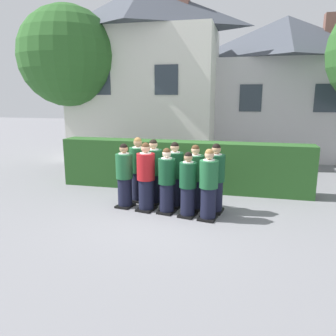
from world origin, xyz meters
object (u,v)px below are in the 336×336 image
(student_rear_row_0, at_px, (138,171))
(student_front_row_0, at_px, (125,177))
(student_front_row_2, at_px, (167,182))
(student_rear_row_1, at_px, (154,173))
(student_rear_row_2, at_px, (175,176))
(student_front_row_3, at_px, (188,186))
(student_rear_row_4, at_px, (215,180))
(student_in_red_blazer, at_px, (146,178))
(student_front_row_4, at_px, (208,186))
(student_rear_row_3, at_px, (195,179))

(student_rear_row_0, bearing_deg, student_front_row_0, -108.17)
(student_front_row_2, height_order, student_rear_row_1, student_rear_row_1)
(student_front_row_2, bearing_deg, student_rear_row_2, 80.05)
(student_front_row_3, xyz_separation_m, student_rear_row_2, (-0.45, 0.62, 0.06))
(student_front_row_2, distance_m, student_rear_row_1, 0.80)
(student_rear_row_0, xyz_separation_m, student_rear_row_4, (2.08, -0.41, -0.02))
(student_in_red_blazer, xyz_separation_m, student_front_row_4, (1.55, -0.27, -0.03))
(student_front_row_2, height_order, student_rear_row_2, student_rear_row_2)
(student_rear_row_1, bearing_deg, student_in_red_blazer, -93.33)
(student_rear_row_3, relative_size, student_rear_row_4, 0.96)
(student_in_red_blazer, relative_size, student_front_row_3, 1.10)
(student_rear_row_4, bearing_deg, student_rear_row_2, 170.51)
(student_front_row_4, bearing_deg, student_rear_row_4, 78.84)
(student_rear_row_2, bearing_deg, student_rear_row_1, 167.83)
(student_rear_row_0, xyz_separation_m, student_rear_row_3, (1.57, -0.32, -0.05))
(student_front_row_4, bearing_deg, student_rear_row_1, 151.50)
(student_rear_row_3, bearing_deg, student_rear_row_0, 168.60)
(student_front_row_4, bearing_deg, student_rear_row_2, 143.15)
(student_rear_row_0, relative_size, student_rear_row_4, 1.02)
(student_front_row_2, relative_size, student_rear_row_0, 0.92)
(student_front_row_2, relative_size, student_rear_row_4, 0.94)
(student_in_red_blazer, bearing_deg, student_front_row_4, -9.75)
(student_front_row_3, xyz_separation_m, student_front_row_4, (0.48, -0.08, 0.05))
(student_rear_row_1, bearing_deg, student_rear_row_3, -10.27)
(student_rear_row_0, bearing_deg, student_rear_row_4, -11.28)
(student_in_red_blazer, xyz_separation_m, student_rear_row_3, (1.15, 0.36, -0.03))
(student_front_row_0, relative_size, student_rear_row_1, 0.96)
(student_front_row_0, xyz_separation_m, student_in_red_blazer, (0.60, -0.12, 0.03))
(student_rear_row_1, bearing_deg, student_rear_row_4, -10.47)
(student_rear_row_1, xyz_separation_m, student_rear_row_2, (0.59, -0.13, -0.02))
(student_rear_row_0, relative_size, student_rear_row_3, 1.06)
(student_front_row_0, bearing_deg, student_rear_row_4, 3.47)
(student_front_row_3, distance_m, student_rear_row_3, 0.55)
(student_rear_row_3, xyz_separation_m, student_rear_row_4, (0.51, -0.10, 0.03))
(student_front_row_2, xyz_separation_m, student_rear_row_3, (0.61, 0.42, 0.02))
(student_in_red_blazer, bearing_deg, student_front_row_3, -9.94)
(student_front_row_3, bearing_deg, student_rear_row_3, 81.76)
(student_in_red_blazer, relative_size, student_rear_row_4, 1.00)
(student_rear_row_4, bearing_deg, student_front_row_3, -142.79)
(student_rear_row_3, bearing_deg, student_rear_row_2, 171.88)
(student_rear_row_3, bearing_deg, student_rear_row_1, 169.73)
(student_front_row_0, distance_m, student_in_red_blazer, 0.61)
(student_front_row_4, height_order, student_rear_row_4, student_rear_row_4)
(student_front_row_0, bearing_deg, student_rear_row_1, 34.60)
(student_front_row_2, relative_size, student_rear_row_3, 0.98)
(student_front_row_0, height_order, student_rear_row_1, student_rear_row_1)
(student_front_row_3, xyz_separation_m, student_rear_row_1, (-1.04, 0.75, 0.08))
(student_front_row_4, relative_size, student_rear_row_4, 0.97)
(student_front_row_4, xyz_separation_m, student_rear_row_0, (-1.97, 0.94, 0.04))
(student_front_row_2, xyz_separation_m, student_rear_row_4, (1.12, 0.32, 0.05))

